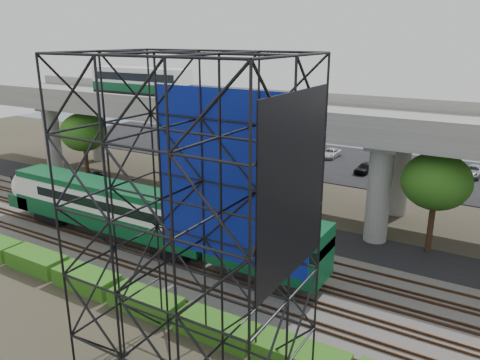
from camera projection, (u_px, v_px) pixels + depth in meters
The scene contains 13 objects.
ground at pixel (178, 275), 31.87m from camera, with size 140.00×140.00×0.00m, color #474233.
ballast_bed at pixel (195, 262), 33.48m from camera, with size 90.00×12.00×0.20m, color slate.
service_road at pixel (253, 224), 40.48m from camera, with size 90.00×5.00×0.08m, color black.
parking_lot at pixel (342, 163), 59.79m from camera, with size 90.00×18.00×0.08m, color black.
harbor_water at pixel (386, 134), 77.86m from camera, with size 140.00×40.00×0.03m, color #42536D.
rail_tracks at pixel (195, 260), 33.43m from camera, with size 90.00×9.52×0.16m.
commuter_train at pixel (129, 210), 35.66m from camera, with size 29.30×3.06×4.30m.
overpass at pixel (271, 120), 43.20m from camera, with size 80.00×12.00×12.40m.
scaffold_tower at pixel (192, 239), 19.52m from camera, with size 9.36×6.36×15.00m.
hedge_strip at pixel (146, 301), 27.68m from camera, with size 34.60×1.80×1.20m.
trees at pixel (240, 143), 45.79m from camera, with size 40.94×16.94×7.69m.
suv at pixel (97, 179), 50.54m from camera, with size 2.35×5.10×1.42m, color black.
parked_cars at pixel (344, 159), 59.05m from camera, with size 37.12×9.69×1.31m.
Camera 1 is at (18.25, -22.35, 15.60)m, focal length 35.00 mm.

